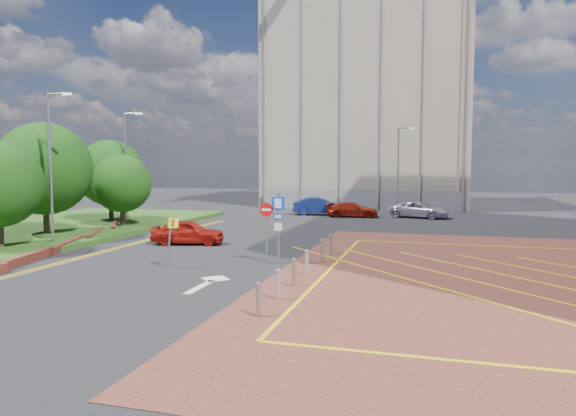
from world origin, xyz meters
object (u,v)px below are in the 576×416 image
at_px(lamp_back, 399,166).
at_px(warning_sign, 171,236).
at_px(tree_b, 44,169).
at_px(sign_cluster, 274,221).
at_px(lamp_left_far, 126,162).
at_px(car_silver_back, 420,210).
at_px(car_red_left, 188,232).
at_px(tree_c, 122,184).
at_px(lamp_left_near, 51,161).
at_px(car_blue_back, 320,206).
at_px(car_red_back, 352,210).
at_px(tree_d, 110,173).

distance_m(lamp_back, warning_sign, 30.46).
relative_size(tree_b, sign_cluster, 2.11).
bearing_deg(tree_b, lamp_left_far, 81.23).
bearing_deg(car_silver_back, car_red_left, 163.43).
relative_size(tree_c, lamp_left_near, 0.61).
bearing_deg(lamp_left_far, sign_cluster, -36.82).
relative_size(lamp_back, car_silver_back, 1.63).
bearing_deg(lamp_left_near, tree_b, 135.75).
distance_m(car_blue_back, car_silver_back, 8.70).
relative_size(lamp_left_near, lamp_back, 1.00).
relative_size(tree_b, tree_c, 1.38).
height_order(lamp_left_far, car_red_back, lamp_left_far).
xyz_separation_m(tree_d, car_red_back, (17.02, 9.94, -3.23)).
bearing_deg(tree_b, lamp_back, 49.59).
relative_size(lamp_left_near, car_red_back, 1.82).
height_order(tree_d, car_red_back, tree_d).
distance_m(lamp_left_far, car_red_back, 18.95).
height_order(tree_d, lamp_left_far, lamp_left_far).
relative_size(lamp_left_near, warning_sign, 3.57).
xyz_separation_m(tree_c, lamp_back, (17.58, 18.00, 1.17)).
bearing_deg(lamp_back, car_blue_back, -149.47).
distance_m(warning_sign, car_blue_back, 25.43).
height_order(car_red_left, car_red_back, car_red_left).
xyz_separation_m(lamp_left_near, car_silver_back, (18.53, 21.91, -3.98)).
bearing_deg(tree_b, car_blue_back, 55.89).
bearing_deg(car_red_back, sign_cluster, 173.96).
bearing_deg(car_blue_back, warning_sign, 165.12).
xyz_separation_m(tree_c, car_red_back, (14.02, 12.94, -2.56)).
height_order(sign_cluster, car_blue_back, sign_cluster).
height_order(tree_b, tree_c, tree_b).
xyz_separation_m(lamp_back, car_red_back, (-3.56, -5.06, -3.72)).
bearing_deg(tree_c, sign_cluster, -33.16).
distance_m(car_red_left, car_red_back, 18.92).
xyz_separation_m(lamp_left_far, lamp_back, (18.50, 16.00, -0.30)).
relative_size(tree_c, tree_d, 0.81).
bearing_deg(tree_b, car_red_left, 1.33).
bearing_deg(warning_sign, tree_b, 151.96).
xyz_separation_m(tree_d, warning_sign, (12.89, -14.33, -2.44)).
relative_size(tree_c, warning_sign, 2.18).
height_order(tree_b, car_red_back, tree_b).
height_order(lamp_left_far, sign_cluster, lamp_left_far).
xyz_separation_m(tree_b, warning_sign, (11.89, -6.33, -2.81)).
relative_size(tree_d, lamp_left_far, 0.76).
bearing_deg(tree_c, car_blue_back, 52.20).
xyz_separation_m(lamp_left_near, lamp_back, (16.50, 26.00, -0.30)).
height_order(tree_c, lamp_left_near, lamp_left_near).
relative_size(tree_c, car_red_left, 1.21).
bearing_deg(car_silver_back, sign_cluster, -177.62).
relative_size(tree_c, sign_cluster, 1.53).
bearing_deg(tree_b, tree_d, 97.13).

